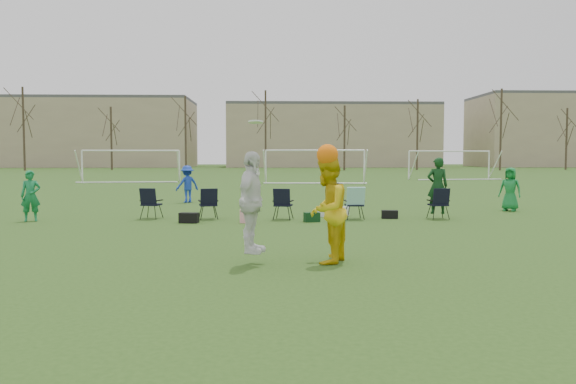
{
  "coord_description": "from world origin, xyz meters",
  "views": [
    {
      "loc": [
        0.73,
        -9.48,
        1.96
      ],
      "look_at": [
        1.07,
        1.62,
        1.25
      ],
      "focal_mm": 35.0,
      "sensor_mm": 36.0,
      "label": 1
    }
  ],
  "objects_px": {
    "fielder_green_far": "(510,189)",
    "goal_right": "(450,157)",
    "center_contest": "(299,206)",
    "goal_mid": "(315,157)",
    "fielder_blue": "(187,184)",
    "goal_left": "(131,157)",
    "fielder_green_near": "(31,196)"
  },
  "relations": [
    {
      "from": "fielder_green_far",
      "to": "goal_right",
      "type": "height_order",
      "value": "goal_right"
    },
    {
      "from": "center_contest",
      "to": "goal_mid",
      "type": "bearing_deg",
      "value": 84.96
    },
    {
      "from": "center_contest",
      "to": "goal_mid",
      "type": "distance_m",
      "value": 31.49
    },
    {
      "from": "fielder_blue",
      "to": "center_contest",
      "type": "bearing_deg",
      "value": 72.87
    },
    {
      "from": "fielder_blue",
      "to": "fielder_green_far",
      "type": "distance_m",
      "value": 12.79
    },
    {
      "from": "goal_right",
      "to": "fielder_blue",
      "type": "bearing_deg",
      "value": -136.55
    },
    {
      "from": "goal_left",
      "to": "fielder_blue",
      "type": "bearing_deg",
      "value": -74.88
    },
    {
      "from": "fielder_blue",
      "to": "goal_right",
      "type": "height_order",
      "value": "goal_right"
    },
    {
      "from": "fielder_green_far",
      "to": "goal_left",
      "type": "distance_m",
      "value": 30.58
    },
    {
      "from": "fielder_green_far",
      "to": "center_contest",
      "type": "height_order",
      "value": "center_contest"
    },
    {
      "from": "fielder_green_far",
      "to": "goal_right",
      "type": "distance_m",
      "value": 28.5
    },
    {
      "from": "fielder_green_far",
      "to": "center_contest",
      "type": "xyz_separation_m",
      "value": [
        -8.08,
        -9.68,
        0.28
      ]
    },
    {
      "from": "fielder_blue",
      "to": "center_contest",
      "type": "relative_size",
      "value": 0.6
    },
    {
      "from": "fielder_green_far",
      "to": "goal_mid",
      "type": "relative_size",
      "value": 0.21
    },
    {
      "from": "fielder_blue",
      "to": "goal_mid",
      "type": "relative_size",
      "value": 0.21
    },
    {
      "from": "fielder_blue",
      "to": "goal_mid",
      "type": "height_order",
      "value": "goal_mid"
    },
    {
      "from": "goal_right",
      "to": "fielder_green_far",
      "type": "bearing_deg",
      "value": -111.58
    },
    {
      "from": "fielder_blue",
      "to": "fielder_green_far",
      "type": "height_order",
      "value": "same"
    },
    {
      "from": "fielder_green_near",
      "to": "fielder_green_far",
      "type": "distance_m",
      "value": 16.05
    },
    {
      "from": "goal_left",
      "to": "goal_mid",
      "type": "bearing_deg",
      "value": -13.13
    },
    {
      "from": "fielder_green_near",
      "to": "center_contest",
      "type": "height_order",
      "value": "center_contest"
    },
    {
      "from": "fielder_green_near",
      "to": "goal_left",
      "type": "height_order",
      "value": "goal_left"
    },
    {
      "from": "fielder_blue",
      "to": "goal_mid",
      "type": "xyz_separation_m",
      "value": [
        6.81,
        17.61,
        1.14
      ]
    },
    {
      "from": "center_contest",
      "to": "goal_right",
      "type": "height_order",
      "value": "center_contest"
    },
    {
      "from": "goal_left",
      "to": "goal_mid",
      "type": "relative_size",
      "value": 1.0
    },
    {
      "from": "fielder_green_near",
      "to": "goal_right",
      "type": "distance_m",
      "value": 37.85
    },
    {
      "from": "fielder_green_far",
      "to": "goal_right",
      "type": "relative_size",
      "value": 0.21
    },
    {
      "from": "goal_left",
      "to": "goal_mid",
      "type": "height_order",
      "value": "same"
    },
    {
      "from": "fielder_blue",
      "to": "center_contest",
      "type": "height_order",
      "value": "center_contest"
    },
    {
      "from": "center_contest",
      "to": "goal_right",
      "type": "distance_m",
      "value": 40.18
    },
    {
      "from": "center_contest",
      "to": "goal_mid",
      "type": "height_order",
      "value": "center_contest"
    },
    {
      "from": "fielder_green_near",
      "to": "fielder_blue",
      "type": "xyz_separation_m",
      "value": [
        3.69,
        6.79,
        0.01
      ]
    }
  ]
}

